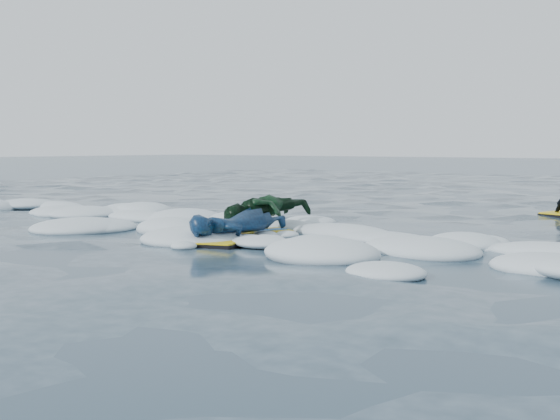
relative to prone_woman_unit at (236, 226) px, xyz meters
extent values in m
plane|color=#1A2B3F|center=(-0.20, -0.26, -0.19)|extent=(120.00, 120.00, 0.00)
cube|color=black|center=(0.00, -0.22, -0.15)|extent=(0.83, 1.07, 0.05)
cube|color=yellow|center=(0.00, -0.22, -0.12)|extent=(0.80, 1.05, 0.02)
imported|color=navy|center=(0.00, 0.03, 0.02)|extent=(0.54, 1.43, 0.34)
cube|color=black|center=(-0.17, 0.61, -0.16)|extent=(0.78, 0.95, 0.04)
cube|color=yellow|center=(-0.17, 0.61, -0.13)|extent=(0.75, 0.93, 0.02)
cube|color=blue|center=(-0.17, 0.61, -0.12)|extent=(0.48, 0.78, 0.01)
imported|color=#0E3516|center=(-0.17, 0.81, 0.08)|extent=(0.81, 1.34, 0.48)
camera|label=1|loc=(5.23, -6.13, 0.92)|focal=45.00mm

